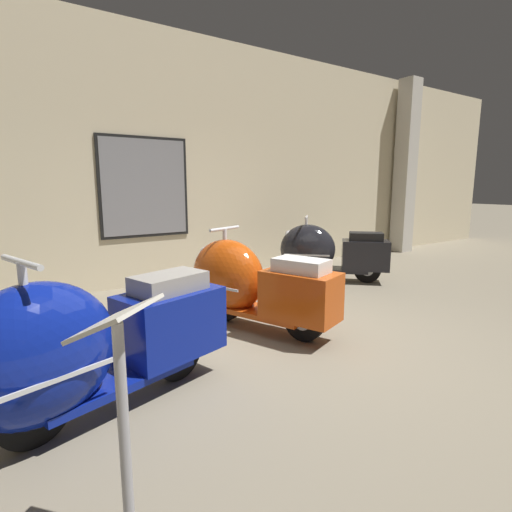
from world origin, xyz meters
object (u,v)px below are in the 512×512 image
at_px(scooter_0, 86,345).
at_px(scooter_2, 325,252).
at_px(scooter_1, 248,283).
at_px(info_stanchion, 126,460).

relative_size(scooter_0, scooter_2, 1.24).
bearing_deg(scooter_1, info_stanchion, 116.85).
bearing_deg(info_stanchion, scooter_1, 46.46).
distance_m(scooter_0, scooter_1, 2.00).
relative_size(scooter_1, scooter_2, 1.18).
xyz_separation_m(scooter_1, info_stanchion, (-1.91, -2.01, -0.03)).
height_order(scooter_0, scooter_2, scooter_0).
bearing_deg(scooter_0, scooter_2, -170.01).
height_order(scooter_1, scooter_2, scooter_1).
bearing_deg(scooter_2, scooter_1, 70.87).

